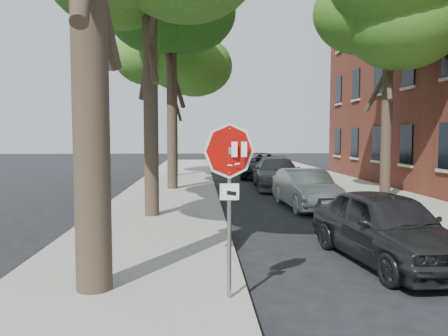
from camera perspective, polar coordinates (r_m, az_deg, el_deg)
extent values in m
plane|color=black|center=(6.92, 6.74, -17.29)|extent=(120.00, 120.00, 0.00)
cube|color=gray|center=(18.56, -7.41, -3.56)|extent=(4.00, 55.00, 0.12)
cube|color=gray|center=(19.84, 17.93, -3.23)|extent=(4.00, 55.00, 0.12)
cube|color=#9E9384|center=(18.52, -1.06, -3.52)|extent=(0.12, 55.00, 0.13)
cube|color=#9E9384|center=(19.20, 12.20, -3.35)|extent=(0.12, 55.00, 0.13)
cylinder|color=gray|center=(6.46, 0.69, -5.73)|extent=(0.06, 0.06, 2.60)
cube|color=#99999E|center=(6.34, 0.71, 2.27)|extent=(0.05, 0.06, 0.10)
cylinder|color=#99999E|center=(6.33, 0.72, 2.27)|extent=(0.76, 0.32, 0.82)
cylinder|color=white|center=(6.32, 0.72, 2.27)|extent=(0.76, 0.32, 0.82)
cylinder|color=#B40C06|center=(6.31, 0.73, 2.27)|extent=(0.68, 0.29, 0.74)
cube|color=white|center=(6.29, -1.18, 2.44)|extent=(0.08, 0.00, 0.22)
cube|color=white|center=(6.30, 0.10, 2.45)|extent=(0.08, 0.00, 0.22)
cube|color=white|center=(6.31, 1.37, 2.45)|extent=(0.08, 0.00, 0.22)
cube|color=white|center=(6.32, 2.64, 2.45)|extent=(0.08, 0.00, 0.22)
cube|color=silver|center=(6.30, -0.26, 0.54)|extent=(0.08, 0.00, 0.03)
cube|color=silver|center=(6.31, 0.73, 0.36)|extent=(0.08, 0.00, 0.03)
cube|color=silver|center=(6.32, 1.73, 0.54)|extent=(0.08, 0.00, 0.03)
cube|color=white|center=(6.37, 0.71, -3.13)|extent=(0.28, 0.02, 0.24)
cube|color=black|center=(6.37, 0.99, -3.32)|extent=(0.15, 0.00, 0.08)
cylinder|color=black|center=(13.63, -9.62, 13.96)|extent=(0.44, 0.44, 9.50)
cylinder|color=black|center=(20.55, -6.84, 11.33)|extent=(0.48, 0.48, 10.00)
ellipsoid|color=#1D450D|center=(21.09, -6.91, 18.90)|extent=(4.62, 4.62, 3.70)
ellipsoid|color=#1D450D|center=(21.87, -9.05, 17.21)|extent=(4.20, 4.20, 3.36)
cylinder|color=black|center=(27.47, -6.53, 8.45)|extent=(0.40, 0.40, 9.00)
ellipsoid|color=#1D4610|center=(27.78, -6.57, 13.64)|extent=(4.16, 4.16, 3.33)
ellipsoid|color=#1D4610|center=(27.36, -4.61, 15.82)|extent=(3.40, 3.40, 2.72)
ellipsoid|color=#1D4610|center=(28.52, -8.03, 12.61)|extent=(3.78, 3.78, 3.02)
cylinder|color=black|center=(17.96, 20.59, 10.55)|extent=(0.40, 0.40, 9.00)
ellipsoid|color=#1D4610|center=(18.42, 20.80, 18.35)|extent=(4.16, 4.16, 3.33)
ellipsoid|color=#1D4610|center=(18.74, 17.58, 16.99)|extent=(3.78, 3.78, 3.02)
imported|color=black|center=(9.40, 20.42, -7.17)|extent=(2.27, 4.45, 1.45)
imported|color=#989BA0|center=(15.67, 10.62, -2.68)|extent=(1.72, 4.28, 1.38)
imported|color=#46454A|center=(21.37, 6.87, -0.66)|extent=(2.40, 5.34, 1.52)
imported|color=black|center=(26.95, 4.77, 0.35)|extent=(2.92, 5.67, 1.53)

